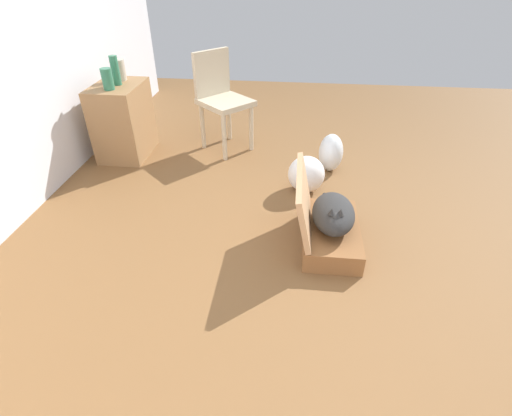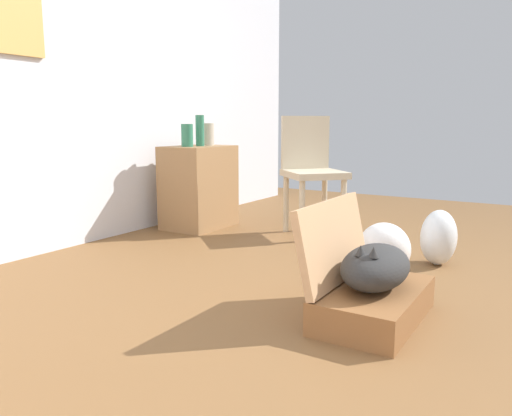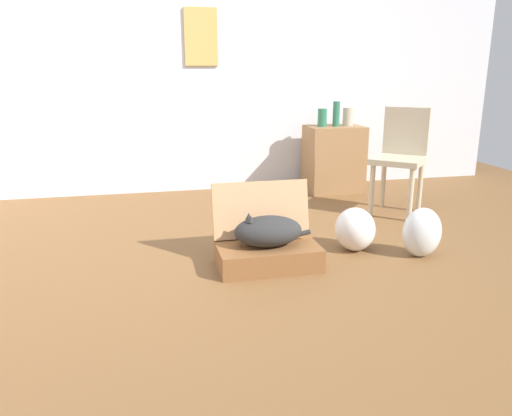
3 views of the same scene
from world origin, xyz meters
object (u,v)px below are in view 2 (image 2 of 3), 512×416
Objects in this scene: side_table at (199,187)px; chair at (311,169)px; suitcase_base at (374,304)px; vase_round at (200,131)px; plastic_bag_white at (384,249)px; plastic_bag_clear at (439,237)px; cat at (375,267)px; vase_tall at (187,135)px; vase_short at (208,134)px.

chair is (0.26, -0.90, 0.17)m from side_table.
vase_round reaches higher than suitcase_base.
plastic_bag_white is 0.45m from plastic_bag_clear.
suitcase_base is 2.61× the size of vase_round.
chair is at bearing 69.81° from plastic_bag_clear.
side_table is (1.20, 1.92, 0.09)m from cat.
suitcase_base is 0.70m from plastic_bag_white.
vase_tall is at bearing -178.22° from side_table.
vase_round reaches higher than cat.
vase_round reaches higher than vase_tall.
vase_short is 0.74× the size of vase_round.
vase_tall is 1.02m from chair.
cat is 0.71m from plastic_bag_white.
side_table reaches higher than plastic_bag_white.
vase_tall reaches higher than plastic_bag_white.
plastic_bag_clear is 0.50× the size of side_table.
vase_tall is (-0.14, -0.00, 0.43)m from side_table.
side_table is 2.71× the size of vase_round.
suitcase_base is 3.55× the size of vase_short.
vase_round is at bearing -6.80° from vase_tall.
chair is (0.78, 0.84, 0.36)m from plastic_bag_white.
suitcase_base is at bearing -121.99° from side_table.
vase_tall is at bearing 156.96° from chair.
side_table is at bearing 148.87° from chair.
vase_short is at bearing 82.21° from plastic_bag_clear.
cat is 2.26m from side_table.
plastic_bag_white is 1.83m from side_table.
cat is 1.51× the size of plastic_bag_clear.
vase_short is 0.96m from chair.
plastic_bag_clear is 1.91× the size of vase_tall.
vase_tall is at bearing 61.14° from suitcase_base.
vase_short reaches higher than suitcase_base.
side_table is at bearing -176.90° from vase_short.
plastic_bag_white is at bearing -110.70° from vase_short.
vase_tall is at bearing 77.83° from plastic_bag_white.
chair is (1.46, 1.01, 0.44)m from suitcase_base.
vase_short is (0.29, 0.01, 0.00)m from vase_tall.
vase_short is at bearing 2.44° from vase_tall.
cat is at bearing 177.44° from plastic_bag_clear.
chair reaches higher than vase_tall.
vase_tall is 0.29m from vase_short.
chair is at bearing 34.62° from cat.
side_table reaches higher than suitcase_base.
cat is 1.08m from plastic_bag_clear.
side_table is (1.20, 1.92, 0.27)m from suitcase_base.
plastic_bag_clear is 2.05m from vase_tall.
plastic_bag_white is 1.91m from vase_round.
suitcase_base is at bearing -165.82° from plastic_bag_white.
cat is at bearing -165.93° from plastic_bag_white.
chair reaches higher than plastic_bag_clear.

